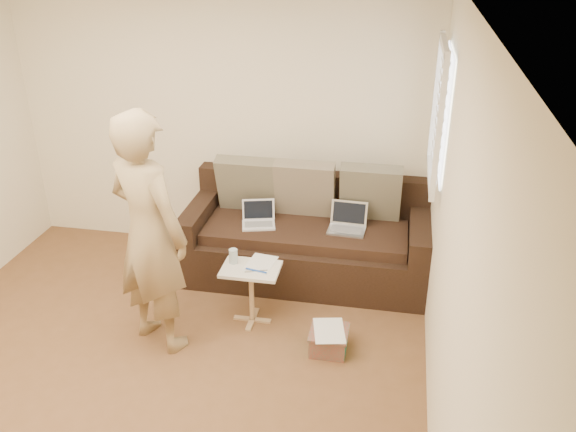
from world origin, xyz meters
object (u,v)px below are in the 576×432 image
object	(u,v)px
drinking_glass	(233,256)
striped_box	(329,340)
laptop_silver	(346,231)
side_table	(252,295)
laptop_white	(259,226)
person	(149,233)
sofa	(306,234)

from	to	relation	value
drinking_glass	striped_box	distance (m)	1.01
laptop_silver	drinking_glass	xyz separation A→B (m)	(-0.85, -0.70, 0.05)
laptop_silver	drinking_glass	bearing A→B (deg)	-137.03
drinking_glass	laptop_silver	bearing A→B (deg)	39.68
laptop_silver	side_table	size ratio (longest dim) A/B	0.64
laptop_silver	drinking_glass	distance (m)	1.10
laptop_white	side_table	xyz separation A→B (m)	(0.10, -0.71, -0.26)
laptop_silver	person	size ratio (longest dim) A/B	0.17
laptop_white	striped_box	size ratio (longest dim) A/B	1.00
person	drinking_glass	bearing A→B (deg)	-114.50
laptop_white	striped_box	distance (m)	1.32
side_table	striped_box	size ratio (longest dim) A/B	1.73
laptop_white	side_table	size ratio (longest dim) A/B	0.58
person	sofa	bearing A→B (deg)	-104.28
striped_box	sofa	bearing A→B (deg)	108.13
laptop_silver	laptop_white	bearing A→B (deg)	-173.57
drinking_glass	striped_box	size ratio (longest dim) A/B	0.41
sofa	drinking_glass	bearing A→B (deg)	-122.07
laptop_white	drinking_glass	size ratio (longest dim) A/B	2.45
person	striped_box	world-z (taller)	person
side_table	striped_box	xyz separation A→B (m)	(0.68, -0.27, -0.16)
laptop_silver	person	distance (m)	1.81
sofa	laptop_silver	bearing A→B (deg)	-9.15
laptop_silver	striped_box	world-z (taller)	laptop_silver
laptop_silver	person	bearing A→B (deg)	-136.83
striped_box	drinking_glass	bearing A→B (deg)	158.74
laptop_white	drinking_glass	bearing A→B (deg)	-109.53
striped_box	laptop_silver	bearing A→B (deg)	89.24
drinking_glass	striped_box	xyz separation A→B (m)	(0.83, -0.32, -0.48)
sofa	side_table	size ratio (longest dim) A/B	4.31
laptop_silver	side_table	bearing A→B (deg)	-129.03
striped_box	side_table	bearing A→B (deg)	158.31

